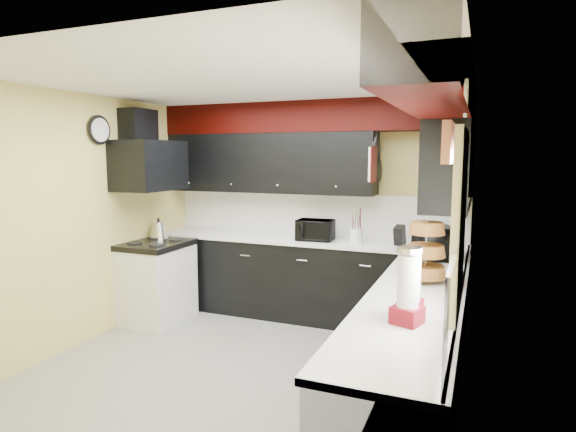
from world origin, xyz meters
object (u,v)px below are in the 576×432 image
at_px(toaster_oven, 315,230).
at_px(knife_block, 400,236).
at_px(utensil_crock, 356,236).
at_px(kettle, 159,230).
at_px(microwave, 437,243).

bearing_deg(toaster_oven, knife_block, -0.05).
xyz_separation_m(utensil_crock, kettle, (-2.27, -0.46, -0.00)).
distance_m(microwave, kettle, 3.15).
distance_m(knife_block, kettle, 2.78).
height_order(microwave, utensil_crock, microwave).
bearing_deg(toaster_oven, kettle, -168.38).
height_order(knife_block, kettle, knife_block).
relative_size(microwave, knife_block, 2.44).
bearing_deg(knife_block, utensil_crock, -168.36).
xyz_separation_m(microwave, utensil_crock, (-0.88, 0.47, -0.06)).
xyz_separation_m(microwave, knife_block, (-0.42, 0.50, -0.04)).
height_order(toaster_oven, utensil_crock, toaster_oven).
relative_size(toaster_oven, microwave, 0.79).
bearing_deg(kettle, utensil_crock, 11.51).
xyz_separation_m(toaster_oven, utensil_crock, (0.47, 0.01, -0.04)).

